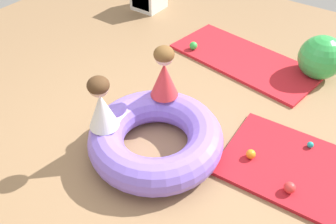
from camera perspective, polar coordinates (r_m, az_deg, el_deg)
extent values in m
plane|color=#93704C|center=(3.53, -0.53, -5.39)|extent=(8.00, 8.00, 0.00)
cube|color=#B21923|center=(3.52, 19.74, -8.37)|extent=(1.35, 1.02, 0.04)
cube|color=red|center=(4.80, 12.05, 8.11)|extent=(1.98, 1.12, 0.04)
torus|color=#8466E0|center=(3.37, -1.97, -4.18)|extent=(1.27, 1.27, 0.33)
cone|color=red|center=(3.49, -0.60, 5.21)|extent=(0.35, 0.35, 0.37)
sphere|color=beige|center=(3.34, -0.64, 8.93)|extent=(0.18, 0.18, 0.18)
ellipsoid|color=brown|center=(3.33, -0.64, 9.20)|extent=(0.20, 0.20, 0.16)
cone|color=white|center=(3.18, -10.45, 0.23)|extent=(0.37, 0.37, 0.35)
sphere|color=#DBAD89|center=(3.03, -11.03, 3.94)|extent=(0.18, 0.18, 0.18)
ellipsoid|color=#472D19|center=(3.02, -11.07, 4.21)|extent=(0.19, 0.19, 0.15)
sphere|color=red|center=(3.26, 18.82, -11.34)|extent=(0.10, 0.10, 0.10)
sphere|color=orange|center=(3.43, 13.06, -6.56)|extent=(0.09, 0.09, 0.09)
sphere|color=green|center=(4.87, 4.07, 10.50)|extent=(0.11, 0.11, 0.11)
sphere|color=teal|center=(3.70, 21.75, -4.87)|extent=(0.06, 0.06, 0.06)
sphere|color=green|center=(4.66, 23.17, 8.00)|extent=(0.53, 0.53, 0.53)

